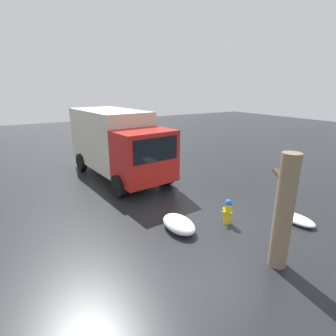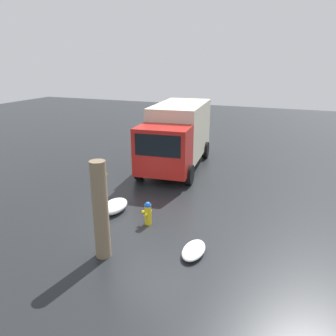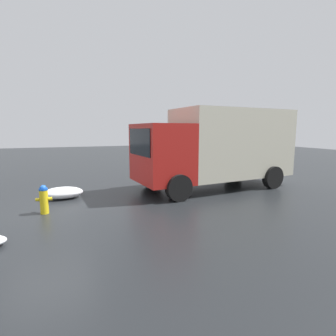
# 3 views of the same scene
# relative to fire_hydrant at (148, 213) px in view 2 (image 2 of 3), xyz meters

# --- Properties ---
(ground_plane) EXTENTS (60.00, 60.00, 0.00)m
(ground_plane) POSITION_rel_fire_hydrant_xyz_m (-0.00, -0.00, -0.42)
(ground_plane) COLOR black
(fire_hydrant) EXTENTS (0.43, 0.33, 0.82)m
(fire_hydrant) POSITION_rel_fire_hydrant_xyz_m (0.00, 0.00, 0.00)
(fire_hydrant) COLOR yellow
(fire_hydrant) RESTS_ON ground_plane
(tree_trunk) EXTENTS (0.65, 0.43, 2.83)m
(tree_trunk) POSITION_rel_fire_hydrant_xyz_m (-2.16, 0.39, 1.01)
(tree_trunk) COLOR #7F6B51
(tree_trunk) RESTS_ON ground_plane
(delivery_truck) EXTENTS (6.62, 3.14, 3.15)m
(delivery_truck) POSITION_rel_fire_hydrant_xyz_m (6.35, 1.26, 1.28)
(delivery_truck) COLOR red
(delivery_truck) RESTS_ON ground_plane
(pedestrian) EXTENTS (0.35, 0.35, 1.60)m
(pedestrian) POSITION_rel_fire_hydrant_xyz_m (4.33, 1.14, 0.45)
(pedestrian) COLOR #23232D
(pedestrian) RESTS_ON ground_plane
(snow_pile_by_hydrant) EXTENTS (1.17, 0.61, 0.23)m
(snow_pile_by_hydrant) POSITION_rel_fire_hydrant_xyz_m (-1.14, -1.97, -0.31)
(snow_pile_by_hydrant) COLOR white
(snow_pile_by_hydrant) RESTS_ON ground_plane
(snow_pile_curbside) EXTENTS (1.33, 0.79, 0.40)m
(snow_pile_curbside) POSITION_rel_fire_hydrant_xyz_m (0.45, 1.56, -0.22)
(snow_pile_curbside) COLOR white
(snow_pile_curbside) RESTS_ON ground_plane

